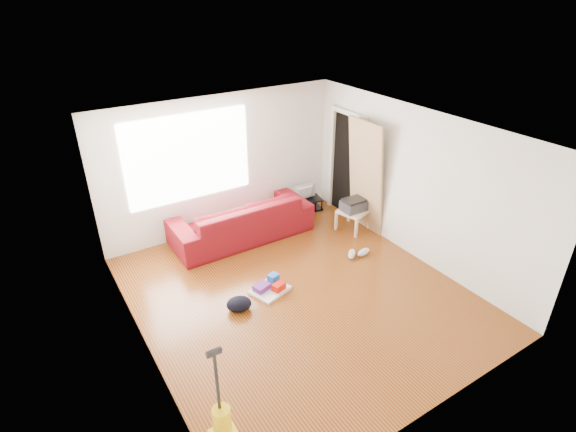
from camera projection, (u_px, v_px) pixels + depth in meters
room at (298, 215)px, 6.32m from camera, size 4.51×5.01×2.51m
sofa at (243, 237)px, 8.25m from camera, size 2.54×0.99×0.74m
tv_stand at (305, 204)px, 9.14m from camera, size 0.71×0.49×0.24m
tv at (306, 192)px, 9.01m from camera, size 0.52×0.07×0.30m
side_table at (353, 213)px, 8.35m from camera, size 0.61×0.61×0.40m
printer at (354, 205)px, 8.27m from camera, size 0.44×0.34×0.23m
bucket at (272, 235)px, 8.29m from camera, size 0.36×0.36×0.28m
toilet_paper at (272, 225)px, 8.23m from camera, size 0.12×0.12×0.11m
cleaning_tray at (270, 287)px, 6.80m from camera, size 0.64×0.57×0.19m
backpack at (239, 309)px, 6.44m from camera, size 0.44×0.39×0.20m
sneakers at (358, 253)px, 7.65m from camera, size 0.50×0.29×0.11m
vacuum at (224, 429)px, 4.47m from camera, size 0.27×0.30×1.25m
door_panel at (361, 227)px, 8.55m from camera, size 0.26×0.84×2.09m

